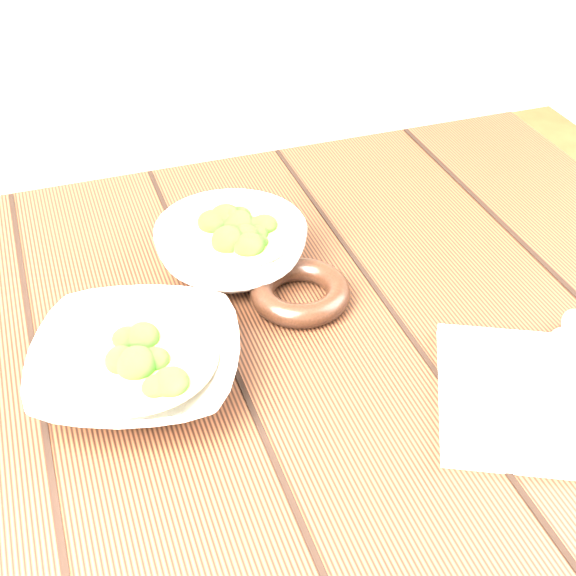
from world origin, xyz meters
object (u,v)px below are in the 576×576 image
at_px(table, 242,408).
at_px(soup_bowl_front, 137,365).
at_px(soup_bowl_back, 231,245).
at_px(napkin, 559,400).
at_px(trivet, 300,292).

distance_m(table, soup_bowl_front, 0.20).
xyz_separation_m(soup_bowl_back, napkin, (0.25, -0.34, -0.03)).
distance_m(soup_bowl_front, soup_bowl_back, 0.23).
xyz_separation_m(table, soup_bowl_front, (-0.12, -0.05, 0.15)).
xyz_separation_m(table, soup_bowl_back, (0.03, 0.12, 0.15)).
bearing_deg(soup_bowl_back, table, -103.21).
bearing_deg(trivet, soup_bowl_front, -159.76).
bearing_deg(trivet, soup_bowl_back, 120.63).
distance_m(table, soup_bowl_back, 0.20).
bearing_deg(napkin, soup_bowl_front, -176.46).
height_order(soup_bowl_front, napkin, soup_bowl_front).
height_order(table, soup_bowl_front, soup_bowl_front).
relative_size(soup_bowl_front, soup_bowl_back, 1.17).
relative_size(table, soup_bowl_back, 5.22).
distance_m(soup_bowl_back, trivet, 0.11).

